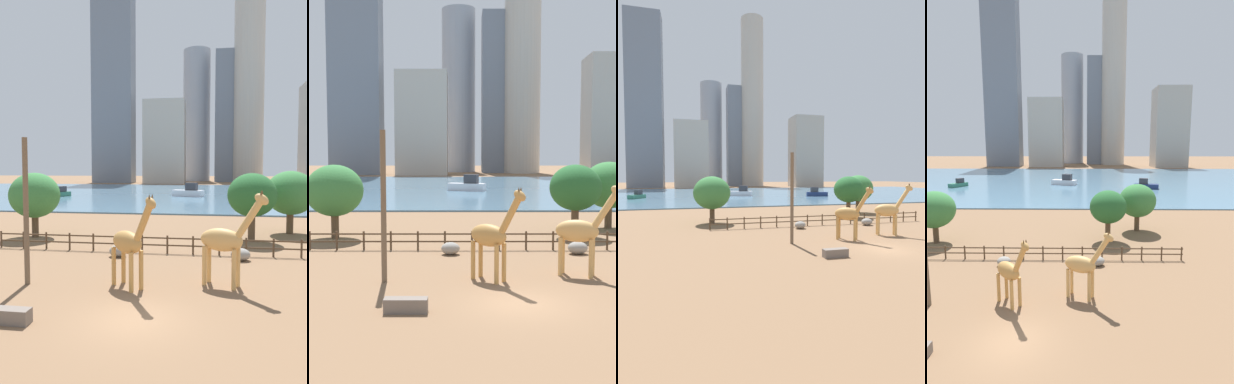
% 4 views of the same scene
% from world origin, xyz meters
% --- Properties ---
extents(ground_plane, '(400.00, 400.00, 0.00)m').
position_xyz_m(ground_plane, '(0.00, 80.00, 0.00)').
color(ground_plane, brown).
extents(harbor_water, '(180.00, 86.00, 0.20)m').
position_xyz_m(harbor_water, '(0.00, 77.00, 0.10)').
color(harbor_water, slate).
rests_on(harbor_water, ground).
extents(giraffe_tall, '(3.61, 1.95, 5.09)m').
position_xyz_m(giraffe_tall, '(3.80, 4.91, 2.44)').
color(giraffe_tall, tan).
rests_on(giraffe_tall, ground).
extents(giraffe_companion, '(3.01, 2.79, 4.96)m').
position_xyz_m(giraffe_companion, '(-1.05, 3.88, 2.37)').
color(giraffe_companion, '#C18C47').
rests_on(giraffe_companion, ground).
extents(utility_pole, '(0.28, 0.28, 7.75)m').
position_xyz_m(utility_pole, '(-6.54, 3.70, 3.88)').
color(utility_pole, brown).
rests_on(utility_pole, ground).
extents(boulder_near_fence, '(1.29, 1.09, 0.82)m').
position_xyz_m(boulder_near_fence, '(5.04, 10.67, 0.41)').
color(boulder_near_fence, gray).
rests_on(boulder_near_fence, ground).
extents(boulder_by_pole, '(1.21, 1.08, 0.81)m').
position_xyz_m(boulder_by_pole, '(-3.33, 10.49, 0.40)').
color(boulder_by_pole, gray).
rests_on(boulder_by_pole, ground).
extents(feeding_trough, '(1.80, 0.60, 0.60)m').
position_xyz_m(feeding_trough, '(-4.88, -1.10, 0.30)').
color(feeding_trough, '#72665B').
rests_on(feeding_trough, ground).
extents(enclosure_fence, '(26.12, 0.14, 1.30)m').
position_xyz_m(enclosure_fence, '(-0.02, 12.00, 0.75)').
color(enclosure_fence, '#4C3826').
rests_on(enclosure_fence, ground).
extents(tree_left_large, '(4.46, 4.46, 5.75)m').
position_xyz_m(tree_left_large, '(-12.49, 16.65, 3.72)').
color(tree_left_large, brown).
rests_on(tree_left_large, ground).
extents(tree_center_broad, '(4.09, 4.09, 5.75)m').
position_xyz_m(tree_center_broad, '(6.46, 17.64, 3.87)').
color(tree_center_broad, brown).
rests_on(tree_center_broad, ground).
extents(tree_right_tall, '(4.57, 4.57, 5.91)m').
position_xyz_m(tree_right_tall, '(10.40, 21.80, 3.83)').
color(tree_right_tall, brown).
rests_on(tree_right_tall, ground).
extents(boat_ferry, '(6.10, 3.47, 2.54)m').
position_xyz_m(boat_ferry, '(18.59, 57.63, 1.06)').
color(boat_ferry, navy).
rests_on(boat_ferry, harbor_water).
extents(boat_sailboat, '(6.94, 4.21, 2.87)m').
position_xyz_m(boat_sailboat, '(-1.61, 64.56, 1.17)').
color(boat_sailboat, silver).
rests_on(boat_sailboat, harbor_water).
extents(skyline_tower_needle, '(16.77, 10.22, 85.61)m').
position_xyz_m(skyline_tower_needle, '(-37.84, 141.01, 42.81)').
color(skyline_tower_needle, slate).
rests_on(skyline_tower_needle, ground).
extents(skyline_block_central, '(15.61, 14.33, 38.01)m').
position_xyz_m(skyline_block_central, '(44.96, 135.42, 19.00)').
color(skyline_block_central, '#ADA89E').
rests_on(skyline_block_central, ground).
extents(skyline_tower_glass, '(16.54, 12.24, 33.40)m').
position_xyz_m(skyline_tower_glass, '(-15.73, 137.96, 16.70)').
color(skyline_tower_glass, '#B7B2A8').
rests_on(skyline_tower_glass, ground).
extents(skyline_block_left, '(12.99, 12.99, 96.66)m').
position_xyz_m(skyline_block_left, '(18.96, 154.69, 48.33)').
color(skyline_block_left, '#B7B2A8').
rests_on(skyline_block_left, ground).
extents(skyline_block_right, '(12.85, 12.85, 62.12)m').
position_xyz_m(skyline_block_right, '(-4.04, 167.83, 31.06)').
color(skyline_block_right, '#939EAD').
rests_on(skyline_block_right, ground).
extents(skyline_tower_short, '(8.87, 10.67, 58.14)m').
position_xyz_m(skyline_tower_short, '(9.01, 158.97, 29.07)').
color(skyline_tower_short, slate).
rests_on(skyline_tower_short, ground).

